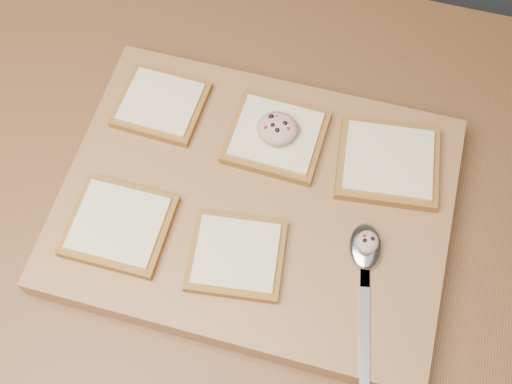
{
  "coord_description": "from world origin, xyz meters",
  "views": [
    {
      "loc": [
        0.13,
        -0.36,
        1.66
      ],
      "look_at": [
        0.04,
        -0.02,
        0.96
      ],
      "focal_mm": 45.0,
      "sensor_mm": 36.0,
      "label": 1
    }
  ],
  "objects_px": {
    "cutting_board": "(256,204)",
    "bread_far_center": "(276,137)",
    "tuna_salad_dollop": "(277,128)",
    "spoon": "(365,258)"
  },
  "relations": [
    {
      "from": "spoon",
      "to": "bread_far_center",
      "type": "bearing_deg",
      "value": 137.03
    },
    {
      "from": "bread_far_center",
      "to": "tuna_salad_dollop",
      "type": "bearing_deg",
      "value": -16.56
    },
    {
      "from": "tuna_salad_dollop",
      "to": "spoon",
      "type": "height_order",
      "value": "tuna_salad_dollop"
    },
    {
      "from": "tuna_salad_dollop",
      "to": "bread_far_center",
      "type": "bearing_deg",
      "value": 163.44
    },
    {
      "from": "tuna_salad_dollop",
      "to": "spoon",
      "type": "bearing_deg",
      "value": -43.11
    },
    {
      "from": "spoon",
      "to": "cutting_board",
      "type": "bearing_deg",
      "value": 162.77
    },
    {
      "from": "cutting_board",
      "to": "spoon",
      "type": "height_order",
      "value": "spoon"
    },
    {
      "from": "cutting_board",
      "to": "spoon",
      "type": "distance_m",
      "value": 0.16
    },
    {
      "from": "cutting_board",
      "to": "tuna_salad_dollop",
      "type": "distance_m",
      "value": 0.1
    },
    {
      "from": "cutting_board",
      "to": "bread_far_center",
      "type": "bearing_deg",
      "value": 87.94
    }
  ]
}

